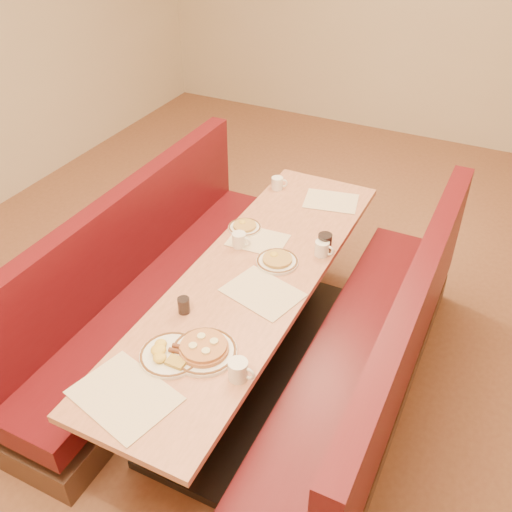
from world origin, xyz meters
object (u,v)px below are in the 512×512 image
at_px(coffee_mug_d, 278,183).
at_px(soda_tumbler_near, 184,305).
at_px(booth_left, 151,292).
at_px(eggs_plate, 170,354).
at_px(booth_right, 370,366).
at_px(coffee_mug_b, 240,240).
at_px(pancake_plate, 204,350).
at_px(coffee_mug_c, 323,248).
at_px(soda_tumbler_mid, 325,243).
at_px(diner_table, 252,324).
at_px(coffee_mug_a, 239,370).

bearing_deg(coffee_mug_d, soda_tumbler_near, -109.97).
xyz_separation_m(booth_left, eggs_plate, (0.66, -0.73, 0.41)).
relative_size(booth_right, coffee_mug_b, 21.21).
distance_m(pancake_plate, eggs_plate, 0.16).
xyz_separation_m(coffee_mug_c, soda_tumbler_mid, (-0.00, 0.04, 0.01)).
xyz_separation_m(booth_right, eggs_plate, (-0.80, -0.73, 0.41)).
relative_size(booth_left, soda_tumbler_mid, 21.78).
relative_size(coffee_mug_b, coffee_mug_d, 1.07).
relative_size(diner_table, eggs_plate, 8.44).
distance_m(coffee_mug_a, soda_tumbler_near, 0.54).
height_order(soda_tumbler_near, soda_tumbler_mid, soda_tumbler_mid).
height_order(diner_table, coffee_mug_c, coffee_mug_c).
bearing_deg(soda_tumbler_mid, eggs_plate, -107.18).
xyz_separation_m(pancake_plate, coffee_mug_d, (-0.34, 1.60, 0.02)).
distance_m(eggs_plate, coffee_mug_d, 1.70).
height_order(coffee_mug_b, coffee_mug_c, coffee_mug_c).
distance_m(diner_table, coffee_mug_a, 0.87).
relative_size(diner_table, pancake_plate, 7.93).
relative_size(diner_table, coffee_mug_b, 21.21).
relative_size(booth_left, coffee_mug_d, 22.61).
xyz_separation_m(booth_left, soda_tumbler_mid, (1.01, 0.40, 0.45)).
relative_size(booth_left, soda_tumbler_near, 28.41).
bearing_deg(coffee_mug_c, coffee_mug_b, -158.68).
height_order(coffee_mug_b, soda_tumbler_mid, soda_tumbler_mid).
bearing_deg(coffee_mug_b, soda_tumbler_mid, 20.88).
bearing_deg(diner_table, booth_right, 0.00).
distance_m(soda_tumbler_near, soda_tumbler_mid, 0.95).
relative_size(soda_tumbler_near, soda_tumbler_mid, 0.77).
xyz_separation_m(diner_table, pancake_plate, (0.06, -0.64, 0.40)).
relative_size(eggs_plate, coffee_mug_d, 2.68).
bearing_deg(eggs_plate, diner_table, 84.55).
relative_size(diner_table, coffee_mug_a, 19.15).
bearing_deg(pancake_plate, eggs_plate, -145.99).
relative_size(eggs_plate, soda_tumbler_mid, 2.58).
bearing_deg(booth_right, eggs_plate, -137.74).
relative_size(eggs_plate, coffee_mug_c, 2.45).
bearing_deg(soda_tumbler_near, booth_right, 25.12).
bearing_deg(pancake_plate, soda_tumbler_near, 138.94).
height_order(eggs_plate, coffee_mug_a, coffee_mug_a).
bearing_deg(soda_tumbler_near, coffee_mug_a, -30.65).
distance_m(diner_table, coffee_mug_d, 1.08).
xyz_separation_m(coffee_mug_b, coffee_mug_c, (0.48, 0.13, 0.00)).
bearing_deg(eggs_plate, pancake_plate, 34.01).
bearing_deg(soda_tumbler_near, eggs_plate, -70.21).
xyz_separation_m(booth_right, soda_tumbler_mid, (-0.45, 0.40, 0.45)).
height_order(coffee_mug_c, soda_tumbler_near, coffee_mug_c).
bearing_deg(coffee_mug_b, coffee_mug_d, 96.69).
distance_m(booth_left, coffee_mug_c, 1.16).
bearing_deg(diner_table, booth_left, 180.00).
bearing_deg(coffee_mug_c, booth_right, -32.94).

